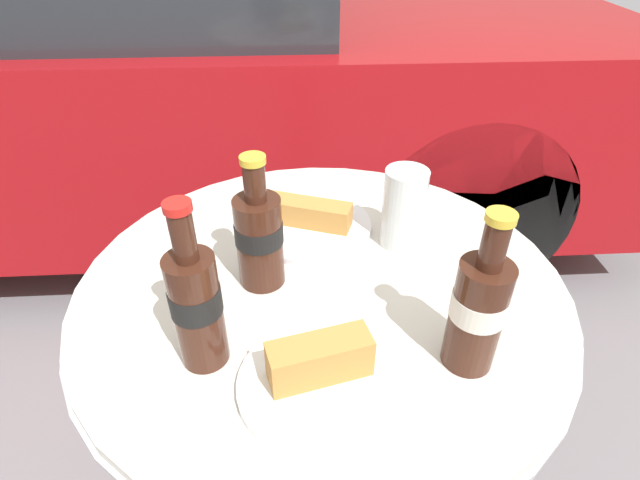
{
  "coord_description": "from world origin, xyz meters",
  "views": [
    {
      "loc": [
        -0.04,
        -0.61,
        1.27
      ],
      "look_at": [
        0.0,
        0.04,
        0.81
      ],
      "focal_mm": 28.0,
      "sensor_mm": 36.0,
      "label": 1
    }
  ],
  "objects": [
    {
      "name": "bistro_table",
      "position": [
        0.0,
        0.0,
        0.57
      ],
      "size": [
        0.78,
        0.78,
        0.76
      ],
      "color": "#B7B7BC",
      "rests_on": "ground_plane"
    },
    {
      "name": "cola_bottle_left",
      "position": [
        0.18,
        -0.17,
        0.85
      ],
      "size": [
        0.07,
        0.07,
        0.23
      ],
      "color": "#3D1E14",
      "rests_on": "bistro_table"
    },
    {
      "name": "cola_bottle_right",
      "position": [
        -0.16,
        -0.15,
        0.85
      ],
      "size": [
        0.06,
        0.06,
        0.24
      ],
      "color": "#3D1E14",
      "rests_on": "bistro_table"
    },
    {
      "name": "cola_bottle_center",
      "position": [
        -0.09,
        0.01,
        0.84
      ],
      "size": [
        0.07,
        0.07,
        0.22
      ],
      "color": "#3D1E14",
      "rests_on": "bistro_table"
    },
    {
      "name": "drinking_glass",
      "position": [
        0.14,
        0.09,
        0.82
      ],
      "size": [
        0.07,
        0.07,
        0.14
      ],
      "color": "#C68923",
      "rests_on": "bistro_table"
    },
    {
      "name": "lunch_plate_near",
      "position": [
        -0.01,
        -0.2,
        0.78
      ],
      "size": [
        0.21,
        0.21,
        0.07
      ],
      "color": "white",
      "rests_on": "bistro_table"
    },
    {
      "name": "lunch_plate_far",
      "position": [
        -0.01,
        0.14,
        0.77
      ],
      "size": [
        0.22,
        0.22,
        0.06
      ],
      "color": "white",
      "rests_on": "bistro_table"
    },
    {
      "name": "parked_car",
      "position": [
        -0.66,
        1.62,
        0.64
      ],
      "size": [
        3.81,
        1.74,
        1.35
      ],
      "color": "#9E0F14",
      "rests_on": "ground_plane"
    }
  ]
}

